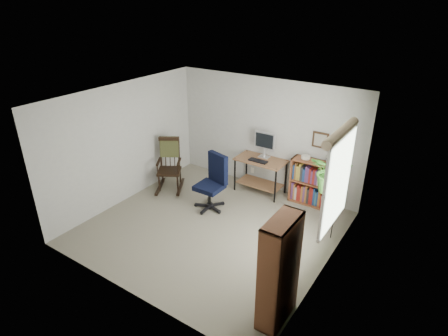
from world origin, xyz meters
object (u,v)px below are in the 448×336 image
Objects in this scene: desk at (260,176)px; office_chair at (209,183)px; tall_bookshelf at (279,272)px; rocking_chair at (169,165)px; low_bookshelf at (313,183)px.

desk is 1.28m from office_chair.
tall_bookshelf is (2.35, -1.77, 0.19)m from office_chair.
rocking_chair is 0.75× the size of tall_bookshelf.
office_chair is at bearing -41.56° from rocking_chair.
office_chair is 0.75× the size of tall_bookshelf.
rocking_chair is (-1.21, 0.20, 0.01)m from office_chair.
low_bookshelf is (1.12, 0.12, 0.10)m from desk.
desk is at bearing 81.39° from office_chair.
low_bookshelf is (1.61, 1.29, -0.10)m from office_chair.
office_chair is at bearing -141.42° from low_bookshelf.
tall_bookshelf reaches higher than office_chair.
desk is 1.13m from low_bookshelf.
tall_bookshelf is (3.56, -1.97, 0.19)m from rocking_chair.
desk is 1.11× the size of low_bookshelf.
low_bookshelf is at bearing -11.20° from rocking_chair.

